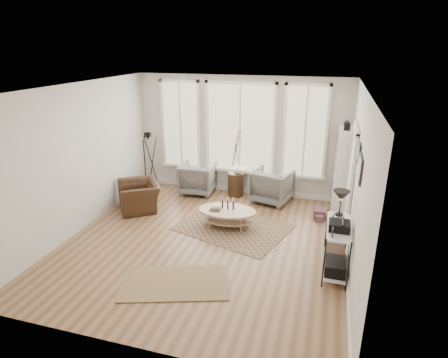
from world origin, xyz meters
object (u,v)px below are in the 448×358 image
(armchair_left, at_px, (198,178))
(accent_chair, at_px, (139,196))
(bookcase, at_px, (342,171))
(low_shelf, at_px, (337,243))
(armchair_right, at_px, (272,186))
(coffee_table, at_px, (227,213))
(side_table, at_px, (236,165))

(armchair_left, relative_size, accent_chair, 0.88)
(bookcase, relative_size, low_shelf, 1.58)
(armchair_right, bearing_deg, armchair_left, 13.03)
(bookcase, bearing_deg, armchair_left, 177.62)
(low_shelf, height_order, accent_chair, low_shelf)
(armchair_left, height_order, accent_chair, armchair_left)
(low_shelf, relative_size, accent_chair, 1.34)
(bookcase, distance_m, armchair_left, 3.48)
(armchair_right, bearing_deg, coffee_table, 81.14)
(armchair_right, height_order, side_table, side_table)
(coffee_table, relative_size, armchair_right, 1.38)
(armchair_left, relative_size, armchair_right, 0.96)
(side_table, relative_size, accent_chair, 1.69)
(armchair_left, distance_m, armchair_right, 1.89)
(armchair_left, distance_m, accent_chair, 1.62)
(bookcase, xyz_separation_m, armchair_right, (-1.54, 0.10, -0.55))
(low_shelf, height_order, armchair_right, low_shelf)
(bookcase, distance_m, coffee_table, 2.75)
(coffee_table, bearing_deg, side_table, 98.30)
(armchair_right, distance_m, side_table, 1.01)
(bookcase, bearing_deg, low_shelf, -91.28)
(armchair_left, height_order, side_table, side_table)
(armchair_right, relative_size, accent_chair, 0.91)
(bookcase, distance_m, armchair_right, 1.64)
(low_shelf, xyz_separation_m, armchair_right, (-1.48, 2.62, -0.11))
(bookcase, bearing_deg, armchair_right, 176.37)
(accent_chair, bearing_deg, side_table, 90.42)
(side_table, bearing_deg, low_shelf, -48.73)
(low_shelf, bearing_deg, armchair_right, 119.54)
(bookcase, distance_m, side_table, 2.48)
(coffee_table, bearing_deg, armchair_right, 66.74)
(armchair_right, bearing_deg, bookcase, -169.24)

